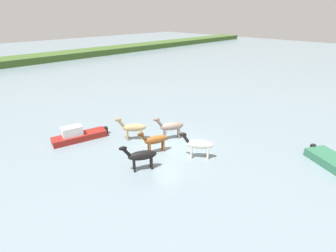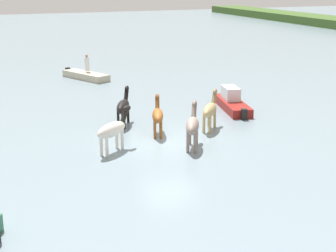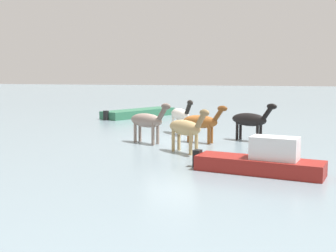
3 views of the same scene
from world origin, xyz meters
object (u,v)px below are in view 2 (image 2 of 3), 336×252
at_px(horse_rear_stallion, 158,115).
at_px(boat_skiff_near, 86,77).
at_px(horse_mid_herd, 193,125).
at_px(horse_dark_mare, 123,106).
at_px(boat_motor_center, 232,104).
at_px(horse_pinto_flank, 113,129).
at_px(person_helmsman_aft, 87,63).
at_px(horse_dun_straggler, 210,110).

bearing_deg(horse_rear_stallion, boat_skiff_near, 20.45).
height_order(horse_rear_stallion, horse_mid_herd, horse_mid_herd).
bearing_deg(horse_dark_mare, boat_motor_center, -55.83).
relative_size(horse_pinto_flank, person_helmsman_aft, 1.70).
bearing_deg(horse_dun_straggler, horse_mid_herd, 177.30).
bearing_deg(boat_motor_center, horse_pinto_flank, 130.81).
distance_m(horse_rear_stallion, horse_pinto_flank, 2.96).
height_order(horse_dun_straggler, person_helmsman_aft, horse_dun_straggler).
height_order(horse_dun_straggler, boat_skiff_near, horse_dun_straggler).
relative_size(horse_rear_stallion, boat_motor_center, 0.51).
xyz_separation_m(horse_pinto_flank, horse_mid_herd, (0.77, 3.28, 0.03)).
distance_m(horse_rear_stallion, person_helmsman_aft, 14.18).
bearing_deg(horse_rear_stallion, horse_dun_straggler, -74.15).
bearing_deg(horse_dark_mare, boat_skiff_near, 23.80).
relative_size(horse_pinto_flank, horse_mid_herd, 0.91).
height_order(horse_rear_stallion, boat_motor_center, horse_rear_stallion).
bearing_deg(boat_skiff_near, horse_mid_herd, -23.13).
xyz_separation_m(boat_skiff_near, person_helmsman_aft, (-0.10, 0.16, 0.96)).
bearing_deg(boat_skiff_near, horse_dark_mare, -30.30).
xyz_separation_m(horse_pinto_flank, horse_dun_straggler, (-1.31, 5.15, -0.00)).
bearing_deg(horse_mid_herd, person_helmsman_aft, 30.82).
relative_size(horse_dark_mare, boat_motor_center, 0.51).
distance_m(boat_skiff_near, boat_motor_center, 12.62).
distance_m(horse_rear_stallion, boat_skiff_near, 14.10).
distance_m(horse_mid_herd, horse_dark_mare, 4.66).
relative_size(horse_rear_stallion, person_helmsman_aft, 1.81).
bearing_deg(person_helmsman_aft, boat_motor_center, 25.52).
relative_size(horse_dun_straggler, boat_motor_center, 0.47).
xyz_separation_m(horse_mid_herd, horse_dark_mare, (-4.32, -1.74, -0.04)).
distance_m(horse_pinto_flank, horse_dark_mare, 3.87).
xyz_separation_m(horse_rear_stallion, horse_dun_straggler, (0.18, 2.59, 0.04)).
distance_m(horse_pinto_flank, boat_motor_center, 9.09).
height_order(horse_pinto_flank, person_helmsman_aft, horse_pinto_flank).
relative_size(horse_dark_mare, person_helmsman_aft, 1.81).
relative_size(horse_dark_mare, boat_skiff_near, 0.53).
bearing_deg(horse_pinto_flank, person_helmsman_aft, 43.22).
relative_size(boat_motor_center, person_helmsman_aft, 3.52).
relative_size(horse_mid_herd, boat_motor_center, 0.53).
bearing_deg(boat_motor_center, horse_dark_mare, 109.05).
bearing_deg(boat_skiff_near, boat_motor_center, 0.12).
bearing_deg(boat_skiff_near, person_helmsman_aft, 96.12).
bearing_deg(horse_dun_straggler, horse_pinto_flank, 143.46).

